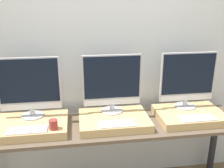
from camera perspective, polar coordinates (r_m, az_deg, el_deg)
wall_back at (r=2.45m, az=-0.73°, el=5.16°), size 8.00×0.04×2.60m
workbench at (r=2.35m, az=0.48°, el=-10.92°), size 2.43×0.55×0.79m
wooden_riser_left at (r=2.32m, az=-17.98°, el=-9.06°), size 0.63×0.46×0.07m
monitor_left at (r=2.30m, az=-18.34°, el=-0.57°), size 0.54×0.20×0.55m
keyboard_left at (r=2.17m, az=-18.73°, el=-9.92°), size 0.31×0.13×0.01m
mug at (r=2.12m, az=-13.26°, el=-9.01°), size 0.07×0.07×0.08m
wooden_riser_center at (r=2.31m, az=0.43°, el=-8.26°), size 0.63×0.46×0.07m
monitor_center at (r=2.29m, az=0.01°, el=0.28°), size 0.54×0.20×0.55m
keyboard_center at (r=2.15m, az=1.08°, el=-9.08°), size 0.31×0.13×0.01m
wooden_riser_right at (r=2.52m, az=17.29°, el=-6.79°), size 0.63×0.46×0.07m
monitor_right at (r=2.50m, az=16.89°, el=1.04°), size 0.54×0.20×0.55m
keyboard_right at (r=2.37m, az=18.99°, el=-7.39°), size 0.31×0.13×0.01m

